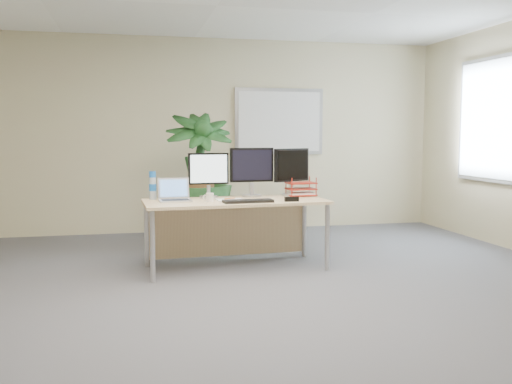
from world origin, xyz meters
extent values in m
plane|color=#49494E|center=(0.00, 0.00, 0.00)|extent=(8.00, 8.00, 0.00)
cube|color=#C5B18B|center=(0.00, 4.00, 1.35)|extent=(7.00, 0.04, 2.70)
cube|color=#B3B3B8|center=(1.20, 3.97, 1.55)|extent=(1.30, 0.03, 0.95)
cube|color=white|center=(1.20, 3.95, 1.55)|extent=(1.20, 0.01, 0.85)
cube|color=#B3B3B8|center=(3.47, 2.30, 1.55)|extent=(0.03, 1.30, 1.55)
cube|color=silver|center=(3.45, 2.30, 1.55)|extent=(0.01, 1.20, 1.45)
cube|color=tan|center=(0.12, 1.63, 0.69)|extent=(1.87, 0.86, 0.03)
cube|color=tan|center=(0.10, 1.99, 0.34)|extent=(1.74, 0.10, 0.56)
cylinder|color=#B2B1B6|center=(-0.74, 1.25, 0.34)|extent=(0.05, 0.05, 0.68)
cylinder|color=#B2B1B6|center=(1.00, 1.33, 0.34)|extent=(0.05, 0.05, 0.68)
cylinder|color=#B2B1B6|center=(-0.77, 1.93, 0.34)|extent=(0.05, 0.05, 0.68)
cylinder|color=#B2B1B6|center=(0.97, 2.01, 0.34)|extent=(0.05, 0.05, 0.68)
imported|color=#133417|center=(-0.11, 2.87, 0.75)|extent=(0.90, 0.90, 1.50)
cylinder|color=#B2B1B6|center=(-0.12, 1.89, 0.72)|extent=(0.19, 0.19, 0.02)
cylinder|color=#B2B1B6|center=(-0.12, 1.89, 0.78)|extent=(0.04, 0.04, 0.12)
cube|color=black|center=(-0.12, 1.89, 1.01)|extent=(0.42, 0.06, 0.33)
cube|color=silver|center=(-0.12, 1.86, 1.01)|extent=(0.38, 0.02, 0.29)
cylinder|color=#B2B1B6|center=(0.34, 1.89, 0.72)|extent=(0.21, 0.21, 0.02)
cylinder|color=#B2B1B6|center=(0.34, 1.89, 0.79)|extent=(0.04, 0.04, 0.13)
cube|color=black|center=(0.34, 1.89, 1.05)|extent=(0.47, 0.06, 0.36)
cube|color=black|center=(0.34, 1.87, 1.05)|extent=(0.43, 0.02, 0.32)
cylinder|color=#B2B1B6|center=(0.79, 1.90, 0.72)|extent=(0.21, 0.21, 0.02)
cylinder|color=#B2B1B6|center=(0.79, 1.90, 0.79)|extent=(0.04, 0.04, 0.13)
cube|color=black|center=(0.79, 1.90, 1.04)|extent=(0.43, 0.23, 0.35)
cube|color=black|center=(0.80, 1.88, 1.04)|extent=(0.38, 0.18, 0.31)
cube|color=silver|center=(-0.49, 1.64, 0.71)|extent=(0.32, 0.23, 0.02)
cube|color=black|center=(-0.49, 1.63, 0.72)|extent=(0.27, 0.16, 0.00)
cube|color=silver|center=(-0.49, 1.78, 0.83)|extent=(0.32, 0.07, 0.21)
cube|color=#568BDE|center=(-0.49, 1.77, 0.83)|extent=(0.28, 0.05, 0.17)
cube|color=black|center=(0.20, 1.40, 0.72)|extent=(0.50, 0.19, 0.03)
cylinder|color=silver|center=(-0.16, 1.54, 0.75)|extent=(0.08, 0.08, 0.09)
torus|color=silver|center=(-0.20, 1.54, 0.75)|extent=(0.06, 0.01, 0.06)
cube|color=white|center=(0.06, 1.61, 0.71)|extent=(0.28, 0.22, 0.01)
cylinder|color=#D25717|center=(0.06, 1.64, 0.72)|extent=(0.12, 0.07, 0.01)
cylinder|color=yellow|center=(0.31, 1.56, 0.71)|extent=(0.12, 0.02, 0.02)
cylinder|color=#AFC1CE|center=(-0.70, 1.87, 0.82)|extent=(0.07, 0.07, 0.23)
cylinder|color=blue|center=(-0.70, 1.87, 0.96)|extent=(0.07, 0.07, 0.06)
cylinder|color=blue|center=(-0.70, 1.87, 0.83)|extent=(0.07, 0.07, 0.07)
cube|color=#9D2013|center=(0.88, 1.85, 0.72)|extent=(0.31, 0.24, 0.01)
cube|color=#9D2013|center=(0.88, 1.85, 0.78)|extent=(0.31, 0.24, 0.01)
cube|color=#9D2013|center=(0.88, 1.85, 0.85)|extent=(0.31, 0.24, 0.01)
cube|color=white|center=(0.88, 1.85, 0.73)|extent=(0.28, 0.21, 0.02)
cube|color=black|center=(0.64, 1.39, 0.73)|extent=(0.14, 0.04, 0.05)
camera|label=1|loc=(-0.94, -4.01, 1.38)|focal=40.00mm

